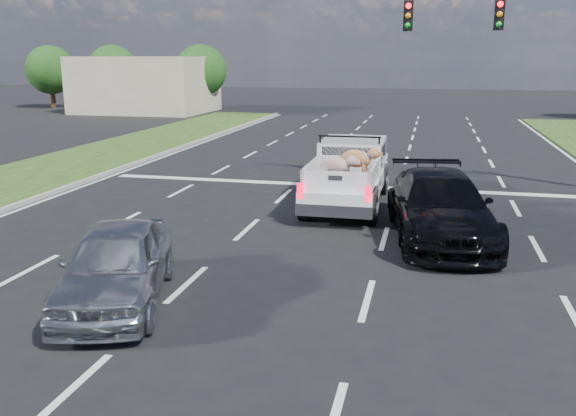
# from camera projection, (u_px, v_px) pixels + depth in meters

# --- Properties ---
(ground) EXTENTS (160.00, 160.00, 0.00)m
(ground) POSITION_uv_depth(u_px,v_px,m) (274.00, 292.00, 11.45)
(ground) COLOR black
(ground) RESTS_ON ground
(road_markings) EXTENTS (17.75, 60.00, 0.01)m
(road_markings) POSITION_uv_depth(u_px,v_px,m) (330.00, 210.00, 17.65)
(road_markings) COLOR silver
(road_markings) RESTS_ON ground
(curb_left) EXTENTS (0.15, 60.00, 0.14)m
(curb_left) POSITION_uv_depth(u_px,v_px,m) (43.00, 196.00, 19.11)
(curb_left) COLOR gray
(curb_left) RESTS_ON ground
(building_left) EXTENTS (10.00, 8.00, 4.40)m
(building_left) POSITION_uv_depth(u_px,v_px,m) (146.00, 85.00, 49.38)
(building_left) COLOR #C3B095
(building_left) RESTS_ON ground
(tree_far_a) EXTENTS (4.20, 4.20, 5.40)m
(tree_far_a) POSITION_uv_depth(u_px,v_px,m) (50.00, 70.00, 53.23)
(tree_far_a) COLOR #332114
(tree_far_a) RESTS_ON ground
(tree_far_b) EXTENTS (4.20, 4.20, 5.40)m
(tree_far_b) POSITION_uv_depth(u_px,v_px,m) (113.00, 70.00, 51.90)
(tree_far_b) COLOR #332114
(tree_far_b) RESTS_ON ground
(tree_far_c) EXTENTS (4.20, 4.20, 5.40)m
(tree_far_c) POSITION_uv_depth(u_px,v_px,m) (201.00, 71.00, 50.13)
(tree_far_c) COLOR #332114
(tree_far_c) RESTS_ON ground
(pickup_truck) EXTENTS (2.10, 5.50, 2.06)m
(pickup_truck) POSITION_uv_depth(u_px,v_px,m) (349.00, 173.00, 18.12)
(pickup_truck) COLOR black
(pickup_truck) RESTS_ON ground
(silver_sedan) EXTENTS (2.83, 4.49, 1.42)m
(silver_sedan) POSITION_uv_depth(u_px,v_px,m) (116.00, 264.00, 10.81)
(silver_sedan) COLOR #A3A5AA
(silver_sedan) RESTS_ON ground
(black_coupe) EXTENTS (3.02, 5.72, 1.58)m
(black_coupe) POSITION_uv_depth(u_px,v_px,m) (440.00, 207.00, 14.68)
(black_coupe) COLOR black
(black_coupe) RESTS_ON ground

